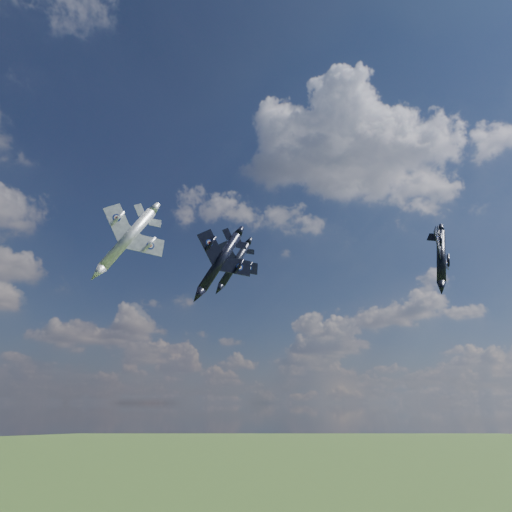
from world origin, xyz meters
TOP-DOWN VIEW (x-y plane):
  - jet_lead_navy at (-3.29, 13.45)m, footprint 14.10×17.55m
  - jet_right_navy at (25.14, -8.05)m, footprint 14.90×17.20m
  - jet_high_navy at (12.27, 30.54)m, footprint 14.34×17.30m
  - jet_left_silver at (-16.12, 20.02)m, footprint 15.24×18.83m

SIDE VIEW (x-z plane):
  - jet_lead_navy at x=-3.29m, z-range 75.39..84.00m
  - jet_right_navy at x=25.14m, z-range 77.40..84.42m
  - jet_left_silver at x=-16.12m, z-range 77.77..87.27m
  - jet_high_navy at x=12.27m, z-range 81.56..89.76m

